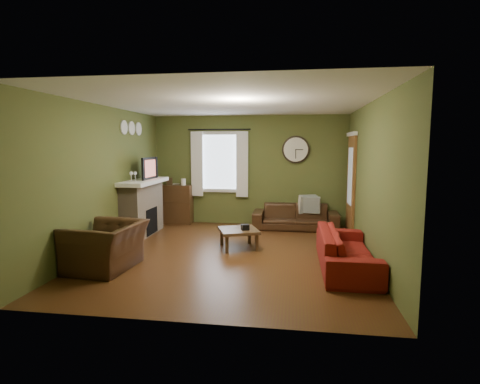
# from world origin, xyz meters

# --- Properties ---
(floor) EXTENTS (4.60, 5.20, 0.00)m
(floor) POSITION_xyz_m (0.00, 0.00, 0.00)
(floor) COLOR #472812
(floor) RESTS_ON ground
(ceiling) EXTENTS (4.60, 5.20, 0.00)m
(ceiling) POSITION_xyz_m (0.00, 0.00, 2.60)
(ceiling) COLOR white
(ceiling) RESTS_ON ground
(wall_left) EXTENTS (0.00, 5.20, 2.60)m
(wall_left) POSITION_xyz_m (-2.30, 0.00, 1.30)
(wall_left) COLOR #505A29
(wall_left) RESTS_ON ground
(wall_right) EXTENTS (0.00, 5.20, 2.60)m
(wall_right) POSITION_xyz_m (2.30, 0.00, 1.30)
(wall_right) COLOR #505A29
(wall_right) RESTS_ON ground
(wall_back) EXTENTS (4.60, 0.00, 2.60)m
(wall_back) POSITION_xyz_m (0.00, 2.60, 1.30)
(wall_back) COLOR #505A29
(wall_back) RESTS_ON ground
(wall_front) EXTENTS (4.60, 0.00, 2.60)m
(wall_front) POSITION_xyz_m (0.00, -2.60, 1.30)
(wall_front) COLOR #505A29
(wall_front) RESTS_ON ground
(fireplace) EXTENTS (0.40, 1.40, 1.10)m
(fireplace) POSITION_xyz_m (-2.10, 1.15, 0.55)
(fireplace) COLOR gray
(fireplace) RESTS_ON floor
(firebox) EXTENTS (0.04, 0.60, 0.55)m
(firebox) POSITION_xyz_m (-1.91, 1.15, 0.30)
(firebox) COLOR black
(firebox) RESTS_ON fireplace
(mantel) EXTENTS (0.58, 1.60, 0.08)m
(mantel) POSITION_xyz_m (-2.07, 1.15, 1.14)
(mantel) COLOR white
(mantel) RESTS_ON fireplace
(tv) EXTENTS (0.08, 0.60, 0.35)m
(tv) POSITION_xyz_m (-2.05, 1.30, 1.35)
(tv) COLOR black
(tv) RESTS_ON mantel
(tv_screen) EXTENTS (0.02, 0.62, 0.36)m
(tv_screen) POSITION_xyz_m (-1.97, 1.30, 1.41)
(tv_screen) COLOR #994C3F
(tv_screen) RESTS_ON mantel
(medallion_left) EXTENTS (0.28, 0.28, 0.03)m
(medallion_left) POSITION_xyz_m (-2.28, 0.80, 2.25)
(medallion_left) COLOR white
(medallion_left) RESTS_ON wall_left
(medallion_mid) EXTENTS (0.28, 0.28, 0.03)m
(medallion_mid) POSITION_xyz_m (-2.28, 1.15, 2.25)
(medallion_mid) COLOR white
(medallion_mid) RESTS_ON wall_left
(medallion_right) EXTENTS (0.28, 0.28, 0.03)m
(medallion_right) POSITION_xyz_m (-2.28, 1.50, 2.25)
(medallion_right) COLOR white
(medallion_right) RESTS_ON wall_left
(window_pane) EXTENTS (1.00, 0.02, 1.30)m
(window_pane) POSITION_xyz_m (-0.70, 2.58, 1.50)
(window_pane) COLOR silver
(window_pane) RESTS_ON wall_back
(curtain_rod) EXTENTS (0.03, 0.03, 1.50)m
(curtain_rod) POSITION_xyz_m (-0.70, 2.48, 2.27)
(curtain_rod) COLOR black
(curtain_rod) RESTS_ON wall_back
(curtain_left) EXTENTS (0.28, 0.04, 1.55)m
(curtain_left) POSITION_xyz_m (-1.25, 2.48, 1.45)
(curtain_left) COLOR white
(curtain_left) RESTS_ON wall_back
(curtain_right) EXTENTS (0.28, 0.04, 1.55)m
(curtain_right) POSITION_xyz_m (-0.15, 2.48, 1.45)
(curtain_right) COLOR white
(curtain_right) RESTS_ON wall_back
(wall_clock) EXTENTS (0.64, 0.06, 0.64)m
(wall_clock) POSITION_xyz_m (1.10, 2.55, 1.80)
(wall_clock) COLOR white
(wall_clock) RESTS_ON wall_back
(door) EXTENTS (0.05, 0.90, 2.10)m
(door) POSITION_xyz_m (2.27, 1.85, 1.05)
(door) COLOR brown
(door) RESTS_ON floor
(bookshelf) EXTENTS (0.79, 0.34, 0.94)m
(bookshelf) POSITION_xyz_m (-1.77, 2.41, 0.47)
(bookshelf) COLOR #432A16
(bookshelf) RESTS_ON floor
(book) EXTENTS (0.17, 0.22, 0.02)m
(book) POSITION_xyz_m (-1.89, 2.61, 0.96)
(book) COLOR #45311D
(book) RESTS_ON bookshelf
(sofa_brown) EXTENTS (1.92, 0.75, 0.56)m
(sofa_brown) POSITION_xyz_m (1.12, 2.21, 0.28)
(sofa_brown) COLOR #331E11
(sofa_brown) RESTS_ON floor
(pillow_left) EXTENTS (0.43, 0.28, 0.42)m
(pillow_left) POSITION_xyz_m (1.39, 2.37, 0.55)
(pillow_left) COLOR gray
(pillow_left) RESTS_ON sofa_brown
(pillow_right) EXTENTS (0.39, 0.18, 0.38)m
(pillow_right) POSITION_xyz_m (1.48, 2.27, 0.55)
(pillow_right) COLOR gray
(pillow_right) RESTS_ON sofa_brown
(sofa_red) EXTENTS (0.79, 2.01, 0.59)m
(sofa_red) POSITION_xyz_m (1.89, -0.51, 0.29)
(sofa_red) COLOR maroon
(sofa_red) RESTS_ON floor
(armchair) EXTENTS (1.03, 1.16, 0.71)m
(armchair) POSITION_xyz_m (-1.76, -1.06, 0.36)
(armchair) COLOR #331E11
(armchair) RESTS_ON floor
(coffee_table) EXTENTS (0.87, 0.87, 0.36)m
(coffee_table) POSITION_xyz_m (0.07, 0.40, 0.18)
(coffee_table) COLOR #45311D
(coffee_table) RESTS_ON floor
(tissue_box) EXTENTS (0.17, 0.17, 0.10)m
(tissue_box) POSITION_xyz_m (0.20, 0.34, 0.40)
(tissue_box) COLOR black
(tissue_box) RESTS_ON coffee_table
(wine_glass_a) EXTENTS (0.07, 0.07, 0.21)m
(wine_glass_a) POSITION_xyz_m (-2.05, 0.55, 1.28)
(wine_glass_a) COLOR white
(wine_glass_a) RESTS_ON mantel
(wine_glass_b) EXTENTS (0.07, 0.07, 0.20)m
(wine_glass_b) POSITION_xyz_m (-2.05, 0.74, 1.28)
(wine_glass_b) COLOR white
(wine_glass_b) RESTS_ON mantel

